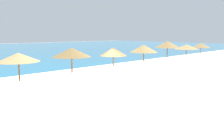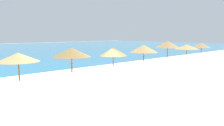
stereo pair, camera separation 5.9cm
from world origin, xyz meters
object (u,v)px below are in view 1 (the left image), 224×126
at_px(beach_umbrella_4, 72,52).
at_px(beach_umbrella_6, 144,49).
at_px(lounge_chair_1, 149,70).
at_px(beach_umbrella_9, 201,45).
at_px(beach_umbrella_3, 18,57).
at_px(beach_umbrella_8, 186,47).
at_px(beach_umbrella_5, 113,52).
at_px(beach_umbrella_7, 167,44).
at_px(cooler_box, 192,69).

relative_size(beach_umbrella_4, beach_umbrella_6, 1.01).
bearing_deg(lounge_chair_1, beach_umbrella_9, -76.29).
height_order(beach_umbrella_3, beach_umbrella_9, beach_umbrella_3).
xyz_separation_m(beach_umbrella_6, beach_umbrella_8, (7.66, -0.12, -0.13)).
height_order(beach_umbrella_5, beach_umbrella_6, beach_umbrella_6).
xyz_separation_m(beach_umbrella_7, beach_umbrella_8, (4.00, 0.03, -0.41)).
height_order(beach_umbrella_8, beach_umbrella_9, beach_umbrella_9).
distance_m(beach_umbrella_5, beach_umbrella_6, 3.61).
bearing_deg(beach_umbrella_3, beach_umbrella_7, 0.40).
xyz_separation_m(beach_umbrella_8, lounge_chair_1, (-7.95, -0.76, -1.73)).
bearing_deg(beach_umbrella_7, cooler_box, -65.50).
bearing_deg(beach_umbrella_9, cooler_box, -160.91).
distance_m(beach_umbrella_9, lounge_chair_1, 12.03).
distance_m(beach_umbrella_3, beach_umbrella_8, 19.00).
height_order(beach_umbrella_4, beach_umbrella_9, beach_umbrella_4).
bearing_deg(beach_umbrella_7, beach_umbrella_3, -179.60).
relative_size(beach_umbrella_8, cooler_box, 6.17).
bearing_deg(cooler_box, beach_umbrella_6, 152.82).
bearing_deg(beach_umbrella_4, beach_umbrella_6, -0.93).
xyz_separation_m(beach_umbrella_9, lounge_chair_1, (-11.87, -0.85, -1.77)).
height_order(beach_umbrella_5, cooler_box, beach_umbrella_5).
relative_size(beach_umbrella_8, beach_umbrella_9, 1.06).
bearing_deg(cooler_box, beach_umbrella_7, 114.50).
relative_size(beach_umbrella_4, beach_umbrella_8, 1.01).
bearing_deg(beach_umbrella_4, beach_umbrella_9, -0.45).
xyz_separation_m(beach_umbrella_4, beach_umbrella_8, (15.30, -0.25, -0.21)).
xyz_separation_m(beach_umbrella_3, beach_umbrella_7, (15.00, 0.11, 0.25)).
bearing_deg(cooler_box, beach_umbrella_5, 162.29).
relative_size(beach_umbrella_5, lounge_chair_1, 1.47).
bearing_deg(beach_umbrella_9, beach_umbrella_6, 179.87).
height_order(beach_umbrella_3, beach_umbrella_7, beach_umbrella_7).
distance_m(beach_umbrella_4, lounge_chair_1, 7.67).
xyz_separation_m(beach_umbrella_6, cooler_box, (4.69, -2.41, -2.16)).
xyz_separation_m(beach_umbrella_5, beach_umbrella_8, (11.27, -0.36, -0.03)).
relative_size(beach_umbrella_5, beach_umbrella_7, 0.87).
xyz_separation_m(beach_umbrella_7, beach_umbrella_9, (7.91, 0.12, -0.37)).
xyz_separation_m(beach_umbrella_5, beach_umbrella_7, (7.27, -0.39, 0.38)).
height_order(beach_umbrella_3, cooler_box, beach_umbrella_3).
bearing_deg(beach_umbrella_6, lounge_chair_1, -108.11).
relative_size(beach_umbrella_4, lounge_chair_1, 1.56).
relative_size(beach_umbrella_4, cooler_box, 6.22).
bearing_deg(beach_umbrella_9, beach_umbrella_7, -179.12).
relative_size(beach_umbrella_4, beach_umbrella_5, 1.06).
relative_size(beach_umbrella_7, lounge_chair_1, 1.70).
relative_size(beach_umbrella_4, beach_umbrella_7, 0.92).
distance_m(beach_umbrella_9, cooler_box, 7.57).
xyz_separation_m(beach_umbrella_6, beach_umbrella_9, (11.58, -0.03, -0.10)).
distance_m(beach_umbrella_5, beach_umbrella_9, 15.18).
distance_m(beach_umbrella_6, lounge_chair_1, 2.08).
relative_size(beach_umbrella_3, beach_umbrella_4, 0.96).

